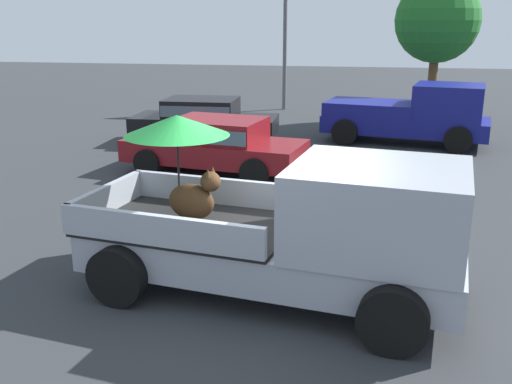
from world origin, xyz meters
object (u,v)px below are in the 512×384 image
(pickup_truck_main, at_px, (299,227))
(parked_sedan_near, at_px, (216,143))
(parked_sedan_far, at_px, (204,118))
(motel_sign, at_px, (285,15))
(pickup_truck_red, at_px, (413,114))

(pickup_truck_main, relative_size, parked_sedan_near, 1.16)
(parked_sedan_near, bearing_deg, parked_sedan_far, -60.26)
(parked_sedan_far, relative_size, motel_sign, 0.81)
(pickup_truck_main, xyz_separation_m, parked_sedan_near, (-2.70, 6.15, -0.25))
(parked_sedan_near, bearing_deg, pickup_truck_main, 123.18)
(motel_sign, bearing_deg, pickup_truck_red, -52.51)
(parked_sedan_far, bearing_deg, parked_sedan_near, -71.57)
(pickup_truck_main, xyz_separation_m, parked_sedan_far, (-3.97, 9.59, -0.25))
(pickup_truck_main, height_order, parked_sedan_far, pickup_truck_main)
(pickup_truck_main, xyz_separation_m, motel_sign, (-2.51, 16.76, 2.77))
(pickup_truck_red, relative_size, parked_sedan_near, 1.12)
(parked_sedan_far, height_order, motel_sign, motel_sign)
(pickup_truck_main, height_order, motel_sign, motel_sign)
(parked_sedan_far, bearing_deg, pickup_truck_red, 7.62)
(parked_sedan_near, relative_size, parked_sedan_far, 1.04)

